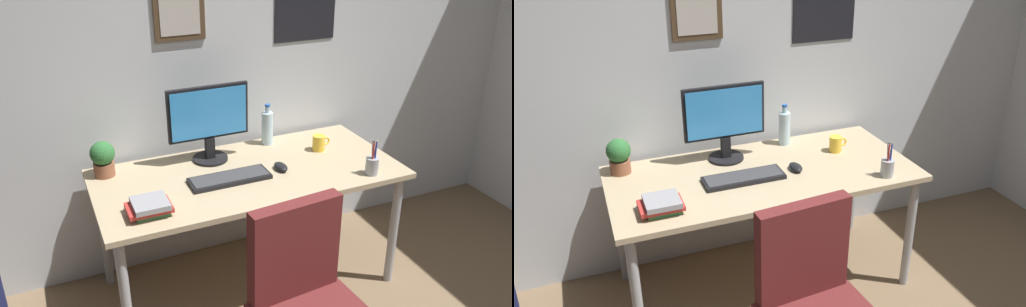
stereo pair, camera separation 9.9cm
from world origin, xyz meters
The scene contains 11 objects.
wall_back centered at (0.00, 2.15, 1.30)m, with size 4.40×0.10×2.60m.
desk centered at (0.00, 1.69, 0.66)m, with size 1.65×0.77×0.73m.
office_chair centered at (-0.09, 0.83, 0.53)m, with size 0.56×0.57×0.95m.
monitor centered at (-0.14, 1.91, 0.97)m, with size 0.46×0.20×0.43m.
keyboard centered at (-0.13, 1.63, 0.75)m, with size 0.43×0.15×0.03m.
computer_mouse centered at (0.17, 1.63, 0.75)m, with size 0.06×0.11×0.04m.
water_bottle centered at (0.25, 1.99, 0.84)m, with size 0.07×0.07×0.25m.
coffee_mug_near centered at (0.49, 1.78, 0.78)m, with size 0.11×0.07×0.09m.
potted_plant centered at (-0.72, 1.95, 0.84)m, with size 0.13×0.13×0.19m.
pen_cup centered at (0.60, 1.39, 0.79)m, with size 0.07×0.07×0.20m.
book_stack_left centered at (-0.59, 1.47, 0.77)m, with size 0.21×0.17×0.07m.
Camera 1 is at (-0.99, -0.68, 2.03)m, focal length 37.10 mm.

